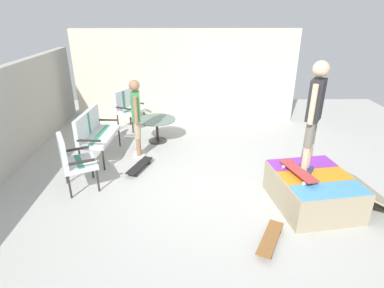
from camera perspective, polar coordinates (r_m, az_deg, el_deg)
name	(u,v)px	position (r m, az deg, el deg)	size (l,w,h in m)	color
ground_plane	(214,193)	(5.67, 3.95, -8.96)	(12.00, 12.00, 0.10)	#B2B2AD
house_facade	(186,77)	(8.73, -1.06, 12.14)	(0.23, 6.00, 2.51)	beige
skate_ramp	(314,190)	(5.51, 21.45, -7.81)	(1.56, 2.05, 0.55)	tan
patio_bench	(94,130)	(6.92, -17.47, 2.38)	(1.29, 0.64, 1.02)	#2D2823
patio_chair_near_house	(127,106)	(8.50, -11.83, 6.84)	(0.80, 0.77, 1.02)	#2D2823
patio_chair_by_wall	(72,158)	(5.79, -21.15, -2.43)	(0.80, 0.77, 1.02)	#2D2823
patio_table	(157,126)	(7.53, -6.41, 3.35)	(0.90, 0.90, 0.57)	#2D2823
person_watching	(136,113)	(6.64, -10.15, 5.54)	(0.48, 0.28, 1.68)	silver
person_skater	(314,110)	(5.05, 21.46, 5.82)	(0.42, 0.35, 1.77)	navy
skateboard_by_bench	(140,166)	(6.37, -9.56, -3.93)	(0.82, 0.47, 0.10)	black
skateboard_spare	(270,238)	(4.62, 14.09, -16.38)	(0.80, 0.55, 0.10)	brown
skateboard_on_ramp	(298,171)	(5.22, 18.80, -4.66)	(0.82, 0.41, 0.10)	#B23838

